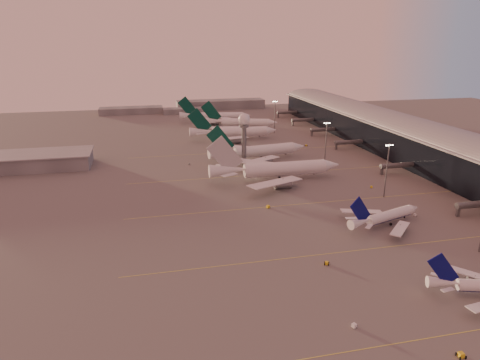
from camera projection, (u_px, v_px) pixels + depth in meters
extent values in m
plane|color=#5B5858|center=(318.00, 271.00, 131.87)|extent=(700.00, 700.00, 0.00)
cube|color=#CDC948|center=(388.00, 247.00, 147.48)|extent=(180.00, 0.25, 0.02)
cube|color=#CDC948|center=(333.00, 201.00, 189.16)|extent=(180.00, 0.25, 0.02)
cube|color=#CDC948|center=(297.00, 172.00, 230.85)|extent=(180.00, 0.25, 0.02)
cube|color=#CDC948|center=(271.00, 150.00, 277.16)|extent=(180.00, 0.25, 0.02)
cube|color=black|center=(416.00, 144.00, 253.82)|extent=(36.00, 360.00, 18.00)
cylinder|color=gray|center=(418.00, 129.00, 251.01)|extent=(10.08, 360.00, 10.08)
cube|color=gray|center=(418.00, 129.00, 250.95)|extent=(40.00, 362.00, 0.80)
cylinder|color=#595C60|center=(480.00, 204.00, 173.76)|extent=(22.00, 2.80, 2.80)
cube|color=#595C60|center=(458.00, 211.00, 172.36)|extent=(1.20, 1.20, 4.40)
cylinder|color=#595C60|center=(399.00, 165.00, 227.49)|extent=(22.00, 2.80, 2.80)
cube|color=#595C60|center=(382.00, 171.00, 226.09)|extent=(1.20, 1.20, 4.40)
cylinder|color=#595C60|center=(351.00, 142.00, 279.36)|extent=(22.00, 2.80, 2.80)
cube|color=#595C60|center=(336.00, 146.00, 277.96)|extent=(1.20, 1.20, 4.40)
cylinder|color=#595C60|center=(325.00, 130.00, 318.26)|extent=(22.00, 2.80, 2.80)
cube|color=#595C60|center=(312.00, 133.00, 316.86)|extent=(1.20, 1.20, 4.40)
cylinder|color=#595C60|center=(304.00, 120.00, 357.17)|extent=(22.00, 2.80, 2.80)
cube|color=#595C60|center=(293.00, 123.00, 355.77)|extent=(1.20, 1.20, 4.40)
cylinder|color=#595C60|center=(289.00, 112.00, 394.22)|extent=(22.00, 2.80, 2.80)
cube|color=#595C60|center=(278.00, 115.00, 392.82)|extent=(1.20, 1.20, 4.40)
cube|color=slate|center=(15.00, 162.00, 234.90)|extent=(80.00, 25.00, 8.00)
cube|color=gray|center=(13.00, 155.00, 233.59)|extent=(82.00, 27.00, 0.60)
cylinder|color=#595C60|center=(244.00, 146.00, 240.65)|extent=(2.60, 2.60, 22.00)
cylinder|color=#595C60|center=(244.00, 126.00, 237.07)|extent=(5.20, 5.20, 1.20)
sphere|color=white|center=(244.00, 119.00, 235.85)|extent=(6.40, 6.40, 6.40)
cylinder|color=#595C60|center=(244.00, 112.00, 234.70)|extent=(0.16, 0.16, 2.00)
cylinder|color=#595C60|center=(387.00, 171.00, 190.56)|extent=(0.56, 0.56, 25.00)
cube|color=#595C60|center=(390.00, 144.00, 186.82)|extent=(3.60, 0.25, 0.25)
sphere|color=#FFEABF|center=(386.00, 146.00, 186.63)|extent=(0.56, 0.56, 0.56)
sphere|color=#FFEABF|center=(388.00, 145.00, 186.84)|extent=(0.56, 0.56, 0.56)
sphere|color=#FFEABF|center=(391.00, 145.00, 187.05)|extent=(0.56, 0.56, 0.56)
sphere|color=#FFEABF|center=(393.00, 145.00, 187.26)|extent=(0.56, 0.56, 0.56)
cylinder|color=#595C60|center=(326.00, 144.00, 240.45)|extent=(0.56, 0.56, 25.00)
cube|color=#595C60|center=(327.00, 122.00, 236.71)|extent=(3.60, 0.25, 0.25)
sphere|color=#FFEABF|center=(325.00, 123.00, 236.52)|extent=(0.56, 0.56, 0.56)
sphere|color=#FFEABF|center=(326.00, 123.00, 236.73)|extent=(0.56, 0.56, 0.56)
sphere|color=#FFEABF|center=(328.00, 123.00, 236.94)|extent=(0.56, 0.56, 0.56)
sphere|color=#FFEABF|center=(330.00, 123.00, 237.15)|extent=(0.56, 0.56, 0.56)
cylinder|color=#595C60|center=(275.00, 117.00, 323.39)|extent=(0.56, 0.56, 25.00)
cube|color=#595C60|center=(275.00, 101.00, 319.65)|extent=(3.60, 0.25, 0.25)
sphere|color=#FFEABF|center=(273.00, 102.00, 319.46)|extent=(0.56, 0.56, 0.56)
sphere|color=#FFEABF|center=(275.00, 102.00, 319.67)|extent=(0.56, 0.56, 0.56)
sphere|color=#FFEABF|center=(276.00, 102.00, 319.88)|extent=(0.56, 0.56, 0.56)
sphere|color=#FFEABF|center=(277.00, 102.00, 320.09)|extent=(0.56, 0.56, 0.56)
cube|color=slate|center=(131.00, 110.00, 414.64)|extent=(60.00, 18.00, 6.00)
cube|color=slate|center=(221.00, 104.00, 442.49)|extent=(90.00, 20.00, 9.00)
cube|color=slate|center=(184.00, 111.00, 416.12)|extent=(40.00, 15.00, 5.00)
cone|color=white|center=(442.00, 284.00, 119.30)|extent=(8.88, 5.75, 3.35)
cube|color=white|center=(464.00, 273.00, 126.62)|extent=(12.24, 12.54, 1.05)
cylinder|color=gray|center=(474.00, 282.00, 125.05)|extent=(4.30, 3.25, 2.18)
cube|color=gray|center=(475.00, 279.00, 124.75)|extent=(0.32, 0.29, 1.34)
cube|color=#070A5D|center=(443.00, 271.00, 118.05)|extent=(8.83, 3.15, 9.98)
cube|color=white|center=(447.00, 291.00, 115.67)|extent=(3.97, 1.94, 0.22)
cube|color=white|center=(438.00, 276.00, 122.88)|extent=(3.73, 3.68, 0.22)
cylinder|color=white|center=(390.00, 216.00, 165.10)|extent=(22.74, 10.48, 3.85)
cylinder|color=#070A5D|center=(390.00, 218.00, 165.37)|extent=(21.99, 9.32, 2.77)
cone|color=white|center=(413.00, 210.00, 171.59)|extent=(5.34, 4.99, 3.85)
cone|color=white|center=(360.00, 224.00, 157.23)|extent=(10.21, 6.53, 3.85)
cube|color=white|center=(400.00, 230.00, 154.87)|extent=(14.18, 14.34, 1.21)
cylinder|color=gray|center=(400.00, 230.00, 158.58)|extent=(4.93, 3.71, 2.50)
cube|color=gray|center=(400.00, 228.00, 158.24)|extent=(0.37, 0.33, 1.54)
cube|color=white|center=(361.00, 213.00, 170.41)|extent=(16.79, 6.71, 1.21)
cylinder|color=gray|center=(370.00, 217.00, 170.45)|extent=(4.93, 3.71, 2.50)
cube|color=gray|center=(370.00, 215.00, 170.11)|extent=(0.37, 0.33, 1.54)
cube|color=#070A5D|center=(360.00, 212.00, 155.52)|extent=(10.19, 3.52, 11.48)
cube|color=white|center=(369.00, 228.00, 153.62)|extent=(4.31, 4.21, 0.25)
cube|color=white|center=(351.00, 219.00, 160.81)|extent=(4.58, 2.27, 0.25)
cylinder|color=black|center=(404.00, 218.00, 170.05)|extent=(0.51, 0.51, 1.01)
cylinder|color=black|center=(382.00, 221.00, 166.86)|extent=(1.22, 0.82, 1.12)
cylinder|color=black|center=(391.00, 225.00, 163.20)|extent=(1.22, 0.82, 1.12)
cylinder|color=white|center=(285.00, 171.00, 217.65)|extent=(42.27, 6.96, 6.60)
cylinder|color=white|center=(285.00, 174.00, 218.11)|extent=(41.41, 5.11, 4.75)
cone|color=white|center=(331.00, 168.00, 222.78)|extent=(8.23, 6.67, 6.60)
cone|color=white|center=(227.00, 173.00, 211.29)|extent=(17.76, 6.75, 6.60)
cube|color=white|center=(275.00, 185.00, 199.62)|extent=(30.12, 20.22, 1.96)
cylinder|color=gray|center=(283.00, 187.00, 205.34)|extent=(8.21, 4.36, 4.29)
cube|color=gray|center=(283.00, 184.00, 204.87)|extent=(0.32, 0.27, 2.64)
cube|color=white|center=(256.00, 165.00, 232.20)|extent=(29.98, 20.63, 1.96)
cylinder|color=gray|center=(267.00, 171.00, 230.23)|extent=(8.21, 4.36, 4.29)
cube|color=gray|center=(268.00, 168.00, 229.75)|extent=(0.32, 0.27, 2.64)
cube|color=#AFB2B8|center=(225.00, 158.00, 208.68)|extent=(18.29, 0.53, 19.58)
cube|color=white|center=(229.00, 178.00, 203.58)|extent=(8.69, 6.28, 0.27)
cube|color=white|center=(223.00, 168.00, 218.75)|extent=(8.68, 6.39, 0.27)
cylinder|color=black|center=(314.00, 176.00, 222.18)|extent=(0.53, 0.53, 1.06)
cylinder|color=black|center=(277.00, 177.00, 220.37)|extent=(1.17, 0.54, 1.17)
cylinder|color=black|center=(279.00, 180.00, 216.03)|extent=(1.17, 0.54, 1.17)
cylinder|color=white|center=(264.00, 152.00, 255.42)|extent=(38.25, 11.30, 6.09)
cylinder|color=white|center=(264.00, 154.00, 255.85)|extent=(37.26, 9.50, 4.39)
cone|color=white|center=(298.00, 149.00, 263.06)|extent=(8.09, 7.05, 6.09)
cone|color=white|center=(222.00, 155.00, 246.11)|extent=(16.53, 8.24, 6.09)
cube|color=white|center=(261.00, 162.00, 238.50)|extent=(25.92, 21.26, 1.80)
cylinder|color=gray|center=(266.00, 164.00, 244.18)|extent=(7.79, 4.94, 3.96)
cube|color=gray|center=(266.00, 161.00, 243.73)|extent=(0.35, 0.30, 2.44)
cube|color=white|center=(240.00, 149.00, 266.71)|extent=(27.94, 15.35, 1.80)
cylinder|color=gray|center=(250.00, 154.00, 265.72)|extent=(7.79, 4.94, 3.96)
cube|color=gray|center=(250.00, 151.00, 265.27)|extent=(0.35, 0.30, 2.44)
cube|color=#05362C|center=(220.00, 143.00, 243.57)|extent=(16.65, 2.70, 18.03)
cube|color=white|center=(226.00, 158.00, 239.48)|extent=(7.59, 6.36, 0.26)
cube|color=white|center=(218.00, 152.00, 252.46)|extent=(7.80, 4.86, 0.26)
cylinder|color=black|center=(286.00, 156.00, 261.46)|extent=(0.53, 0.53, 1.05)
cylinder|color=black|center=(258.00, 157.00, 257.61)|extent=(1.22, 0.68, 1.16)
cylinder|color=black|center=(261.00, 159.00, 253.50)|extent=(1.22, 0.68, 1.16)
cylinder|color=white|center=(239.00, 133.00, 306.35)|extent=(39.08, 8.49, 6.25)
cylinder|color=white|center=(239.00, 135.00, 306.79)|extent=(38.20, 6.70, 4.50)
cone|color=white|center=(271.00, 132.00, 310.00)|extent=(7.86, 6.68, 6.25)
cone|color=white|center=(201.00, 133.00, 301.77)|extent=(16.60, 7.19, 6.25)
cube|color=white|center=(230.00, 140.00, 289.90)|extent=(28.31, 17.68, 1.85)
cylinder|color=gray|center=(236.00, 142.00, 295.07)|extent=(7.73, 4.49, 4.07)
cube|color=gray|center=(236.00, 140.00, 294.61)|extent=(0.34, 0.29, 2.50)
cube|color=white|center=(223.00, 131.00, 320.47)|extent=(27.44, 20.21, 1.85)
cylinder|color=gray|center=(230.00, 135.00, 318.41)|extent=(7.73, 4.49, 4.07)
cube|color=gray|center=(230.00, 133.00, 317.95)|extent=(0.34, 0.29, 2.50)
cube|color=#05362C|center=(200.00, 123.00, 299.31)|extent=(17.20, 1.37, 18.51)
cube|color=white|center=(202.00, 135.00, 294.65)|extent=(8.01, 5.49, 0.27)
cube|color=white|center=(200.00, 131.00, 308.71)|extent=(7.92, 6.13, 0.27)
cylinder|color=black|center=(259.00, 138.00, 309.89)|extent=(0.54, 0.54, 1.08)
cylinder|color=black|center=(235.00, 138.00, 309.28)|extent=(1.22, 0.61, 1.19)
cylinder|color=black|center=(236.00, 139.00, 304.83)|extent=(1.22, 0.61, 1.19)
cylinder|color=white|center=(245.00, 124.00, 341.58)|extent=(37.34, 17.01, 6.01)
cylinder|color=white|center=(245.00, 125.00, 342.00)|extent=(36.12, 15.18, 4.33)
cone|color=white|center=(273.00, 124.00, 339.83)|extent=(8.69, 7.91, 6.01)
cone|color=white|center=(212.00, 122.00, 343.43)|extent=(16.72, 10.46, 6.01)
cube|color=white|center=(232.00, 129.00, 327.79)|extent=(27.75, 11.04, 1.78)
cylinder|color=gray|center=(238.00, 131.00, 331.71)|extent=(8.06, 5.91, 3.91)
cube|color=gray|center=(238.00, 129.00, 331.27)|extent=(0.37, 0.34, 2.40)
cube|color=white|center=(235.00, 121.00, 357.48)|extent=(23.41, 23.72, 1.78)
cylinder|color=gray|center=(240.00, 125.00, 354.38)|extent=(8.06, 5.91, 3.91)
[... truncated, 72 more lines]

